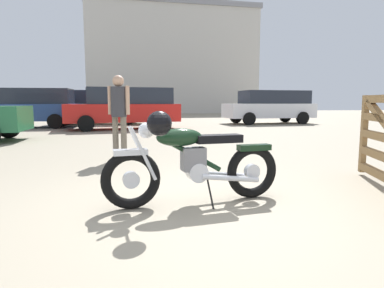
{
  "coord_description": "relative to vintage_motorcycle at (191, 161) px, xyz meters",
  "views": [
    {
      "loc": [
        -0.46,
        -3.43,
        1.15
      ],
      "look_at": [
        0.12,
        0.81,
        0.61
      ],
      "focal_mm": 31.45,
      "sensor_mm": 36.0,
      "label": 1
    }
  ],
  "objects": [
    {
      "name": "ground_plane",
      "position": [
        -0.03,
        -0.23,
        -0.49
      ],
      "size": [
        80.0,
        80.0,
        0.0
      ],
      "primitive_type": "plane",
      "color": "gray"
    },
    {
      "name": "vintage_motorcycle",
      "position": [
        0.0,
        0.0,
        0.0
      ],
      "size": [
        2.07,
        0.75,
        1.07
      ],
      "rotation": [
        0.0,
        0.0,
        3.31
      ],
      "color": "black",
      "rests_on": "ground_plane"
    },
    {
      "name": "bystander",
      "position": [
        -1.01,
        3.04,
        0.53
      ],
      "size": [
        0.43,
        0.3,
        1.66
      ],
      "rotation": [
        0.0,
        0.0,
        1.16
      ],
      "color": "#706656",
      "rests_on": "ground_plane"
    },
    {
      "name": "blue_hatchback_right",
      "position": [
        -1.38,
        10.93,
        0.45
      ],
      "size": [
        4.95,
        2.62,
        1.74
      ],
      "rotation": [
        0.0,
        0.0,
        3.33
      ],
      "color": "black",
      "rests_on": "ground_plane"
    },
    {
      "name": "white_estate_far",
      "position": [
        -2.9,
        14.49,
        0.45
      ],
      "size": [
        4.89,
        2.42,
        1.74
      ],
      "rotation": [
        0.0,
        0.0,
        -0.13
      ],
      "color": "black",
      "rests_on": "ground_plane"
    },
    {
      "name": "pale_sedan_back",
      "position": [
        -5.77,
        12.27,
        0.45
      ],
      "size": [
        4.75,
        2.07,
        1.74
      ],
      "rotation": [
        0.0,
        0.0,
        3.17
      ],
      "color": "black",
      "rests_on": "ground_plane"
    },
    {
      "name": "dark_sedan_left",
      "position": [
        6.1,
        13.58,
        0.45
      ],
      "size": [
        4.87,
        2.37,
        1.74
      ],
      "rotation": [
        0.0,
        0.0,
        3.25
      ],
      "color": "black",
      "rests_on": "ground_plane"
    },
    {
      "name": "industrial_building",
      "position": [
        2.11,
        35.46,
        5.05
      ],
      "size": [
        18.25,
        13.91,
        22.06
      ],
      "rotation": [
        0.0,
        0.0,
        0.08
      ],
      "color": "beige",
      "rests_on": "ground_plane"
    }
  ]
}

